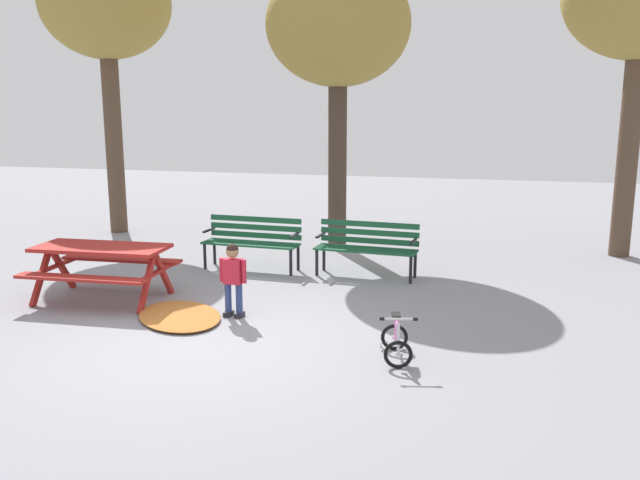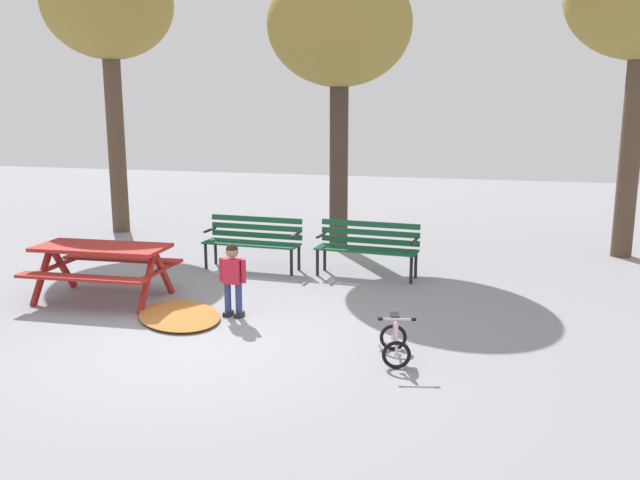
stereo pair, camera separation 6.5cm
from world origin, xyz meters
The scene contains 9 objects.
ground centered at (0.00, 0.00, 0.00)m, with size 36.00×36.00×0.00m, color gray.
picnic_table centered at (-2.01, 1.27, 0.59)m, with size 1.86×1.43×0.79m.
park_bench_far_left centered at (-0.62, 3.47, 0.51)m, with size 1.62×0.53×0.85m.
park_bench_left centered at (1.28, 3.49, 0.51)m, with size 1.63×0.57×0.85m.
child_standing centered at (0.02, 1.03, 0.55)m, with size 0.36×0.17×0.95m.
kids_bicycle centered at (2.23, 0.11, 0.20)m, with size 0.46×0.61×0.54m.
leaf_pile centered at (-0.63, 0.78, 0.04)m, with size 1.40×0.98×0.07m, color #B26B2D.
tree_far_left centered at (-4.51, 5.84, 4.56)m, with size 2.60×2.60×5.75m.
tree_left centered at (0.34, 5.48, 4.01)m, with size 2.60×2.60×5.17m.
Camera 1 is at (3.11, -6.59, 2.67)m, focal length 37.31 mm.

